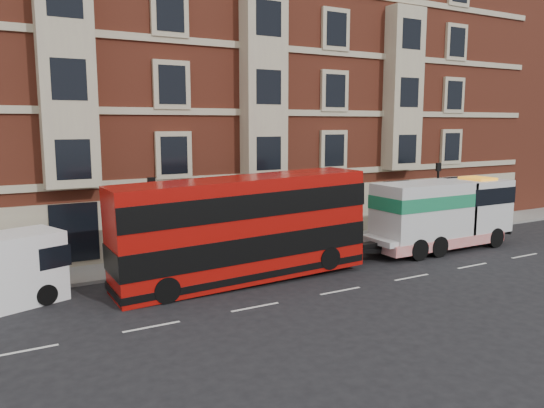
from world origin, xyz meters
The scene contains 8 objects.
ground centered at (0.00, 0.00, 0.00)m, with size 120.00×120.00×0.00m, color black.
sidewalk centered at (0.00, 7.50, 0.07)m, with size 90.00×3.00×0.15m, color slate.
victorian_terrace centered at (0.50, 15.00, 10.07)m, with size 45.00×12.00×20.40m.
filler_east centered at (32.00, 14.00, 9.43)m, with size 18.00×10.00×19.00m.
lamp_post_west centered at (-6.00, 6.20, 2.68)m, with size 0.35×0.15×4.35m.
lamp_post_east centered at (12.00, 6.20, 2.68)m, with size 0.35×0.15×4.35m.
double_decker_bus centered at (-2.92, 3.25, 2.43)m, with size 11.34×2.60×4.59m.
tow_truck centered at (9.14, 3.25, 2.01)m, with size 9.08×2.68×3.78m.
Camera 1 is at (-12.91, -17.09, 6.89)m, focal length 35.00 mm.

